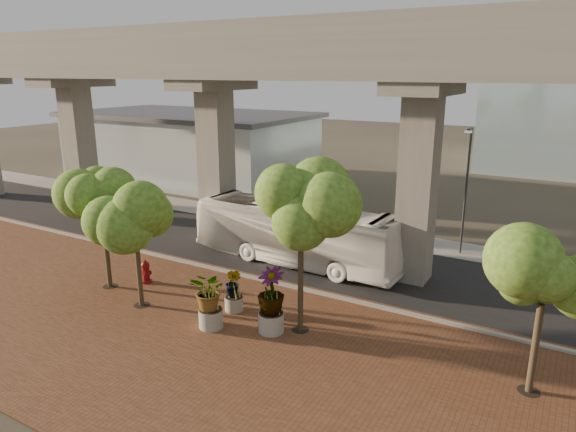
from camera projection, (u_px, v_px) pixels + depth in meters
The scene contains 18 objects.
ground at pixel (288, 270), 26.88m from camera, with size 160.00×160.00×0.00m, color #373228.
brick_plaza at pixel (186, 334), 20.21m from camera, with size 70.00×13.00×0.06m, color brown.
asphalt_road at pixel (306, 258), 28.55m from camera, with size 90.00×8.00×0.04m, color black.
curb_strip at pixel (267, 281), 25.20m from camera, with size 70.00×0.25×0.16m, color gray.
far_sidewalk at pixel (346, 232), 33.13m from camera, with size 90.00×3.00×0.06m, color gray.
transit_viaduct at pixel (307, 126), 26.56m from camera, with size 72.00×5.60×12.40m.
station_pavilion at pixel (190, 145), 48.96m from camera, with size 23.00×13.00×6.30m.
transit_bus at pixel (296, 234), 27.40m from camera, with size 2.79×11.88×3.31m, color white.
fire_hydrant at pixel (146, 272), 24.98m from camera, with size 0.57×0.52×1.15m.
planter_front at pixel (210, 294), 20.36m from camera, with size 2.18×2.18×2.39m.
planter_right at pixel (271, 294), 19.95m from camera, with size 2.50×2.50×2.67m.
planter_left at pixel (233, 285), 21.89m from camera, with size 1.76×1.76×1.94m.
street_tree_far_west at pixel (101, 196), 23.42m from camera, with size 3.74×3.74×6.21m.
street_tree_near_west at pixel (134, 216), 21.56m from camera, with size 3.66×3.66×5.79m.
street_tree_near_east at pixel (301, 218), 19.24m from camera, with size 4.05×4.05×6.51m.
street_tree_far_east at pixel (546, 273), 15.45m from camera, with size 3.62×3.62×5.78m.
streetlamp_west at pixel (213, 148), 35.11m from camera, with size 0.42×1.22×8.44m.
streetlamp_east at pixel (466, 183), 28.02m from camera, with size 0.35×1.03×7.11m.
Camera 1 is at (12.56, -21.73, 10.04)m, focal length 32.00 mm.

